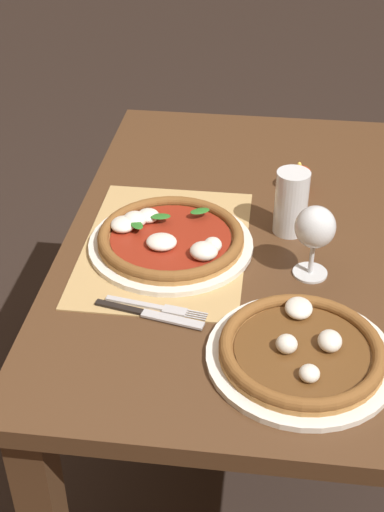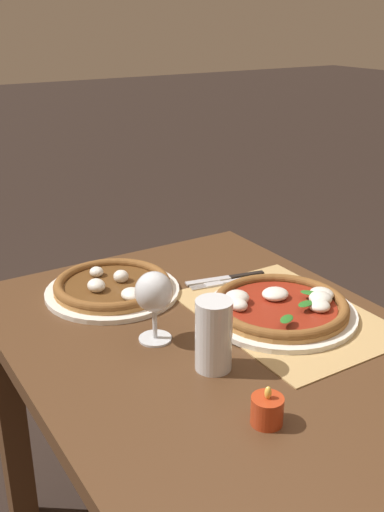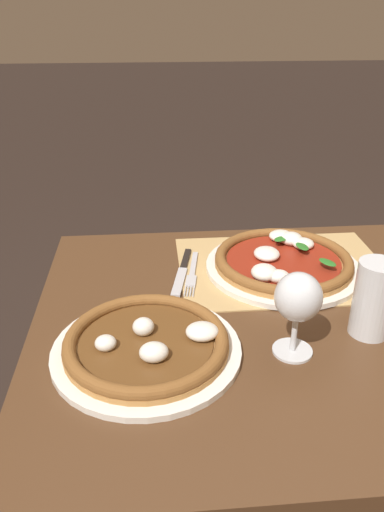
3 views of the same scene
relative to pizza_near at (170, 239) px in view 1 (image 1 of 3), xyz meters
name	(u,v)px [view 1 (image 1 of 3)]	position (x,y,z in m)	size (l,w,h in m)	color
ground_plane	(242,453)	(-0.08, 0.18, -0.76)	(24.00, 24.00, 0.00)	black
dining_table	(253,274)	(-0.08, 0.18, -0.14)	(1.22, 0.82, 0.74)	#4C301C
paper_placemat	(165,246)	(0.00, -0.01, -0.02)	(0.47, 0.34, 0.00)	tan
pizza_near	(170,239)	(0.00, 0.00, 0.00)	(0.35, 0.35, 0.05)	silver
pizza_far	(302,351)	(0.31, 0.28, 0.00)	(0.33, 0.33, 0.05)	silver
wine_glass	(315,230)	(0.06, 0.29, 0.08)	(0.08, 0.08, 0.16)	silver
pint_glass	(291,204)	(-0.10, 0.25, 0.05)	(0.07, 0.07, 0.15)	silver
fork	(157,307)	(0.21, 0.01, -0.02)	(0.05, 0.20, 0.00)	#B7B7BC
knife	(149,314)	(0.23, -0.01, -0.02)	(0.06, 0.21, 0.01)	black
votive_candle	(298,180)	(-0.29, 0.27, 0.00)	(0.06, 0.06, 0.07)	#B23819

